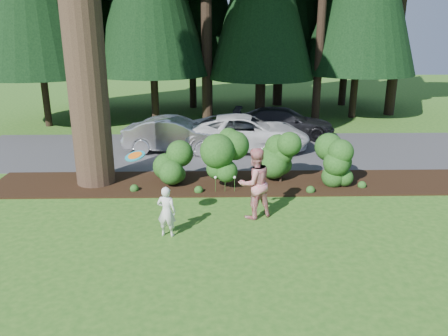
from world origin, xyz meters
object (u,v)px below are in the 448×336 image
car_white_suv (245,133)px  car_dark_suv (284,123)px  child (167,212)px  adult (255,183)px  frisbee (135,156)px  car_silver_wagon (177,135)px

car_white_suv → car_dark_suv: (1.99, 2.30, -0.06)m
child → adult: (2.27, 1.10, 0.33)m
child → adult: 2.55m
car_white_suv → car_dark_suv: bearing=-38.4°
adult → frisbee: frisbee is taller
car_dark_suv → frisbee: (-5.19, -10.40, 1.38)m
car_dark_suv → adult: adult is taller
adult → child: bearing=0.8°
car_silver_wagon → car_dark_suv: (4.87, 2.56, -0.03)m
child → frisbee: 1.60m
adult → car_white_suv: bearing=-117.0°
car_white_suv → car_dark_suv: 3.04m
car_white_suv → child: car_white_suv is taller
car_white_suv → child: 8.45m
car_dark_suv → car_white_suv: bearing=147.5°
frisbee → car_dark_suv: bearing=63.5°
car_silver_wagon → adult: adult is taller
child → frisbee: size_ratio=2.61×
frisbee → car_silver_wagon: bearing=87.7°
car_silver_wagon → car_dark_suv: bearing=-54.0°
car_silver_wagon → car_dark_suv: 5.51m
car_white_suv → child: size_ratio=4.14×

